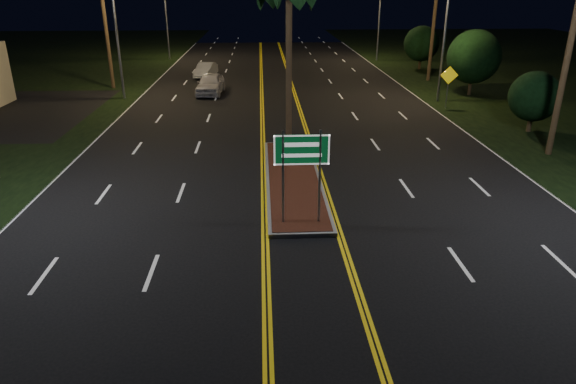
{
  "coord_description": "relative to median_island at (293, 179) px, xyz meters",
  "views": [
    {
      "loc": [
        -1.26,
        -12.86,
        7.68
      ],
      "look_at": [
        -0.52,
        1.21,
        1.9
      ],
      "focal_mm": 32.0,
      "sensor_mm": 36.0,
      "label": 1
    }
  ],
  "objects": [
    {
      "name": "shrub_far",
      "position": [
        13.8,
        29.0,
        2.25
      ],
      "size": [
        3.24,
        3.24,
        3.96
      ],
      "color": "#382819",
      "rests_on": "ground"
    },
    {
      "name": "streetlight_right_far",
      "position": [
        10.61,
        35.0,
        5.57
      ],
      "size": [
        1.91,
        0.44,
        9.0
      ],
      "color": "gray",
      "rests_on": "ground"
    },
    {
      "name": "highway_sign",
      "position": [
        0.0,
        -4.2,
        2.32
      ],
      "size": [
        1.8,
        0.08,
        3.2
      ],
      "color": "gray",
      "rests_on": "ground"
    },
    {
      "name": "shrub_near",
      "position": [
        13.5,
        7.0,
        1.86
      ],
      "size": [
        2.7,
        2.7,
        3.3
      ],
      "color": "#382819",
      "rests_on": "ground"
    },
    {
      "name": "streetlight_left_mid",
      "position": [
        -10.61,
        17.0,
        5.57
      ],
      "size": [
        1.91,
        0.44,
        9.0
      ],
      "color": "gray",
      "rests_on": "ground"
    },
    {
      "name": "ground",
      "position": [
        0.0,
        -7.0,
        -0.08
      ],
      "size": [
        120.0,
        120.0,
        0.0
      ],
      "primitive_type": "plane",
      "color": "black",
      "rests_on": "ground"
    },
    {
      "name": "streetlight_right_mid",
      "position": [
        10.61,
        15.0,
        5.57
      ],
      "size": [
        1.91,
        0.44,
        9.0
      ],
      "color": "gray",
      "rests_on": "ground"
    },
    {
      "name": "car_near",
      "position": [
        -4.98,
        18.28,
        0.79
      ],
      "size": [
        2.6,
        5.39,
        1.75
      ],
      "primitive_type": "imported",
      "rotation": [
        0.0,
        0.0,
        -0.07
      ],
      "color": "silver",
      "rests_on": "ground"
    },
    {
      "name": "shrub_mid",
      "position": [
        14.0,
        17.0,
        2.64
      ],
      "size": [
        3.78,
        3.78,
        4.62
      ],
      "color": "#382819",
      "rests_on": "ground"
    },
    {
      "name": "car_far",
      "position": [
        -6.03,
        25.6,
        0.63
      ],
      "size": [
        2.53,
        4.52,
        1.42
      ],
      "primitive_type": "imported",
      "rotation": [
        0.0,
        0.0,
        -0.17
      ],
      "color": "silver",
      "rests_on": "ground"
    },
    {
      "name": "warning_sign",
      "position": [
        10.8,
        12.76,
        1.71
      ],
      "size": [
        1.14,
        0.12,
        2.73
      ],
      "rotation": [
        0.0,
        0.0,
        -0.08
      ],
      "color": "gray",
      "rests_on": "ground"
    },
    {
      "name": "streetlight_left_far",
      "position": [
        -10.61,
        37.0,
        5.57
      ],
      "size": [
        1.91,
        0.44,
        9.0
      ],
      "color": "gray",
      "rests_on": "ground"
    },
    {
      "name": "median_island",
      "position": [
        0.0,
        0.0,
        0.0
      ],
      "size": [
        2.25,
        10.25,
        0.17
      ],
      "color": "gray",
      "rests_on": "ground"
    }
  ]
}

